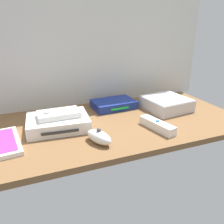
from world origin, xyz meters
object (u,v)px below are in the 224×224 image
mini_computer (166,104)px  remote_classic_pad (59,114)px  remote_nunchuk (99,137)px  remote_wand (157,125)px  network_router (114,104)px  game_console (58,122)px

mini_computer → remote_classic_pad: bearing=-177.2°
mini_computer → remote_nunchuk: size_ratio=1.71×
remote_wand → network_router: bearing=90.7°
remote_nunchuk → remote_classic_pad: (-9.54, 15.30, 3.37)cm
network_router → remote_classic_pad: remote_classic_pad is taller
mini_computer → remote_classic_pad: remote_classic_pad is taller
game_console → remote_wand: 35.02cm
network_router → remote_classic_pad: size_ratio=1.28×
remote_classic_pad → network_router: bearing=24.8°
mini_computer → game_console: bearing=-177.6°
mini_computer → network_router: mini_computer is taller
game_console → remote_wand: size_ratio=1.46×
network_router → remote_nunchuk: 32.03cm
mini_computer → remote_classic_pad: 46.11cm
remote_wand → remote_nunchuk: 22.25cm
mini_computer → remote_wand: 21.28cm
remote_nunchuk → remote_classic_pad: remote_classic_pad is taller
mini_computer → remote_nunchuk: bearing=-154.3°
game_console → network_router: 28.83cm
game_console → network_router: game_console is taller
mini_computer → remote_nunchuk: mini_computer is taller
game_console → network_router: size_ratio=1.19×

